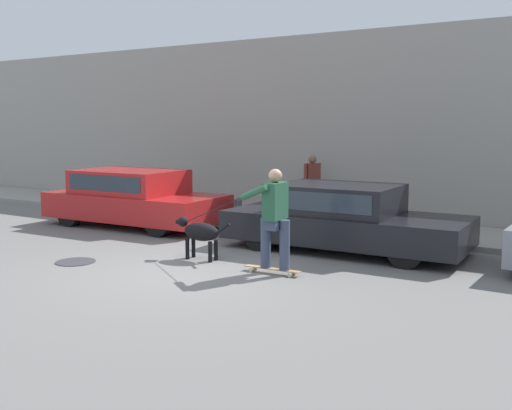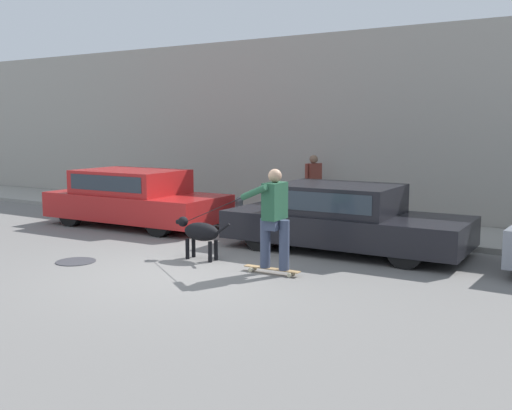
# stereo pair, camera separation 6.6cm
# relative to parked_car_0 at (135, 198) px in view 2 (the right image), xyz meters

# --- Properties ---
(ground_plane) EXTENTS (36.00, 36.00, 0.00)m
(ground_plane) POSITION_rel_parked_car_0_xyz_m (3.81, -2.86, -0.64)
(ground_plane) COLOR slate
(back_wall) EXTENTS (32.00, 0.30, 4.55)m
(back_wall) POSITION_rel_parked_car_0_xyz_m (3.81, 3.61, 1.64)
(back_wall) COLOR #9E998E
(back_wall) RESTS_ON ground_plane
(sidewalk_curb) EXTENTS (30.00, 2.32, 0.11)m
(sidewalk_curb) POSITION_rel_parked_car_0_xyz_m (3.81, 2.28, -0.58)
(sidewalk_curb) COLOR gray
(sidewalk_curb) RESTS_ON ground_plane
(parked_car_0) EXTENTS (4.25, 1.99, 1.29)m
(parked_car_0) POSITION_rel_parked_car_0_xyz_m (0.00, 0.00, 0.00)
(parked_car_0) COLOR black
(parked_car_0) RESTS_ON ground_plane
(parked_car_1) EXTENTS (4.47, 1.93, 1.23)m
(parked_car_1) POSITION_rel_parked_car_0_xyz_m (5.21, 0.00, -0.04)
(parked_car_1) COLOR black
(parked_car_1) RESTS_ON ground_plane
(dog) EXTENTS (1.13, 0.33, 0.73)m
(dog) POSITION_rel_parked_car_0_xyz_m (3.42, -2.01, -0.16)
(dog) COLOR black
(dog) RESTS_ON ground_plane
(skateboarder) EXTENTS (2.42, 0.66, 1.65)m
(skateboarder) POSITION_rel_parked_car_0_xyz_m (5.02, -2.20, 0.30)
(skateboarder) COLOR beige
(skateboarder) RESTS_ON ground_plane
(pedestrian_with_bag) EXTENTS (0.33, 0.63, 1.50)m
(pedestrian_with_bag) POSITION_rel_parked_car_0_xyz_m (3.20, 2.81, 0.30)
(pedestrian_with_bag) COLOR #28282D
(pedestrian_with_bag) RESTS_ON sidewalk_curb
(manhole_cover) EXTENTS (0.67, 0.67, 0.01)m
(manhole_cover) POSITION_rel_parked_car_0_xyz_m (1.73, -3.29, -0.63)
(manhole_cover) COLOR #38383D
(manhole_cover) RESTS_ON ground_plane
(fire_hydrant) EXTENTS (0.18, 0.18, 0.73)m
(fire_hydrant) POSITION_rel_parked_car_0_xyz_m (2.31, 0.87, -0.25)
(fire_hydrant) COLOR #4C5156
(fire_hydrant) RESTS_ON ground_plane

